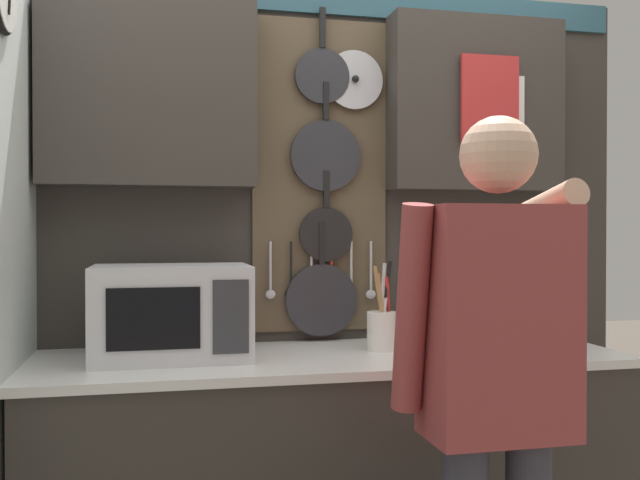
% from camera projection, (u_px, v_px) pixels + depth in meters
% --- Properties ---
extents(back_wall_unit, '(2.61, 0.23, 2.32)m').
position_uv_depth(back_wall_unit, '(314.00, 205.00, 2.77)').
color(back_wall_unit, '#38332D').
rests_on(back_wall_unit, ground_plane).
extents(microwave, '(0.52, 0.36, 0.31)m').
position_uv_depth(microwave, '(172.00, 312.00, 2.40)').
color(microwave, silver).
rests_on(microwave, base_cabinet_counter).
extents(knife_block, '(0.11, 0.15, 0.28)m').
position_uv_depth(knife_block, '(430.00, 319.00, 2.60)').
color(knife_block, brown).
rests_on(knife_block, base_cabinet_counter).
extents(utensil_crock, '(0.11, 0.11, 0.32)m').
position_uv_depth(utensil_crock, '(382.00, 327.00, 2.56)').
color(utensil_crock, white).
rests_on(utensil_crock, base_cabinet_counter).
extents(person, '(0.54, 0.65, 1.65)m').
position_uv_depth(person, '(496.00, 371.00, 1.88)').
color(person, '#383842').
rests_on(person, ground_plane).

